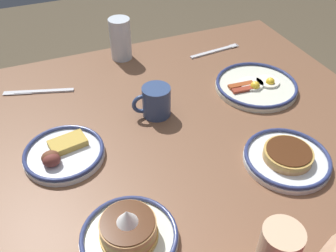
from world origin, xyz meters
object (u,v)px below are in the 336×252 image
at_px(plate_far_companion, 129,233).
at_px(butter_knife, 39,92).
at_px(coffee_mug, 155,101).
at_px(plate_center_pancakes, 256,85).
at_px(fork_near, 215,51).
at_px(drinking_glass, 121,41).
at_px(plate_far_side, 287,157).
at_px(plate_near_main, 63,153).

xyz_separation_m(plate_far_companion, butter_knife, (0.10, -0.62, -0.02)).
distance_m(plate_far_companion, coffee_mug, 0.43).
relative_size(plate_center_pancakes, fork_near, 1.26).
bearing_deg(butter_knife, drinking_glass, -160.11).
relative_size(plate_far_side, butter_knife, 1.01).
bearing_deg(plate_far_side, coffee_mug, -52.71).
relative_size(plate_near_main, fork_near, 1.00).
xyz_separation_m(plate_far_side, drinking_glass, (0.23, -0.67, 0.05)).
height_order(plate_near_main, plate_far_companion, plate_far_companion).
distance_m(plate_far_side, drinking_glass, 0.71).
height_order(plate_near_main, drinking_glass, drinking_glass).
bearing_deg(plate_far_companion, plate_center_pancakes, -145.42).
distance_m(plate_center_pancakes, drinking_glass, 0.50).
bearing_deg(plate_far_companion, fork_near, -129.99).
distance_m(plate_near_main, plate_far_side, 0.57).
distance_m(coffee_mug, fork_near, 0.43).
bearing_deg(plate_far_companion, plate_far_side, -171.45).
xyz_separation_m(plate_center_pancakes, fork_near, (0.01, -0.27, -0.01)).
bearing_deg(drinking_glass, fork_near, 164.69).
height_order(plate_far_companion, drinking_glass, drinking_glass).
xyz_separation_m(plate_center_pancakes, plate_far_companion, (0.55, 0.38, 0.01)).
relative_size(plate_far_companion, coffee_mug, 1.79).
bearing_deg(plate_near_main, butter_knife, -86.06).
distance_m(plate_near_main, coffee_mug, 0.30).
height_order(drinking_glass, fork_near, drinking_glass).
relative_size(plate_center_pancakes, plate_far_side, 1.19).
xyz_separation_m(fork_near, butter_knife, (0.64, 0.02, -0.00)).
bearing_deg(coffee_mug, plate_center_pancakes, -179.90).
bearing_deg(plate_far_companion, plate_near_main, -74.64).
height_order(plate_far_side, butter_knife, plate_far_side).
bearing_deg(plate_near_main, coffee_mug, -164.45).
relative_size(coffee_mug, drinking_glass, 0.78).
bearing_deg(fork_near, plate_center_pancakes, 91.69).
distance_m(plate_near_main, fork_near, 0.71).
distance_m(plate_far_companion, butter_knife, 0.63).
xyz_separation_m(coffee_mug, drinking_glass, (-0.00, -0.36, 0.02)).
bearing_deg(plate_far_companion, butter_knife, -80.50).
relative_size(plate_center_pancakes, plate_far_companion, 1.27).
distance_m(plate_far_side, fork_near, 0.59).
bearing_deg(drinking_glass, plate_near_main, 56.57).
xyz_separation_m(plate_center_pancakes, plate_far_side, (0.11, 0.31, 0.00)).
bearing_deg(coffee_mug, plate_far_companion, 61.82).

